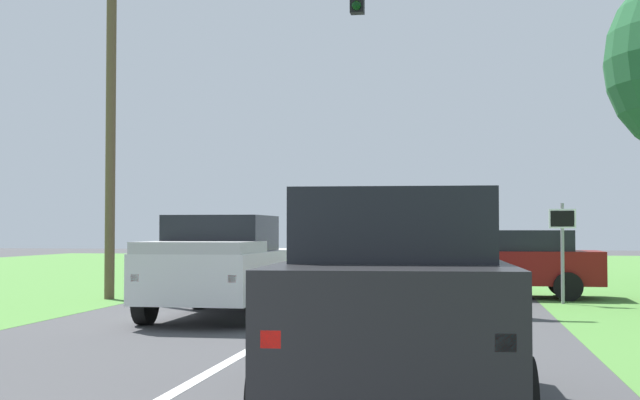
{
  "coord_description": "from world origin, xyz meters",
  "views": [
    {
      "loc": [
        2.91,
        -4.07,
        1.67
      ],
      "look_at": [
        -0.43,
        16.48,
        2.38
      ],
      "focal_mm": 48.91,
      "sensor_mm": 36.0,
      "label": 1
    }
  ],
  "objects": [
    {
      "name": "keep_moving_sign",
      "position": [
        5.16,
        16.2,
        1.46
      ],
      "size": [
        0.6,
        0.09,
        2.27
      ],
      "color": "gray",
      "rests_on": "ground_plane"
    },
    {
      "name": "red_suv_near",
      "position": [
        2.31,
        4.02,
        1.05
      ],
      "size": [
        2.29,
        4.55,
        2.01
      ],
      "color": "black",
      "rests_on": "ground_plane"
    },
    {
      "name": "ground_plane",
      "position": [
        0.0,
        9.4,
        0.0
      ],
      "size": [
        120.0,
        120.0,
        0.0
      ],
      "primitive_type": "plane",
      "color": "#424244"
    },
    {
      "name": "pickup_truck_lead",
      "position": [
        -1.57,
        12.02,
        0.98
      ],
      "size": [
        2.29,
        5.08,
        1.94
      ],
      "color": "silver",
      "rests_on": "ground_plane"
    },
    {
      "name": "crossing_suv_far",
      "position": [
        3.99,
        17.91,
        0.89
      ],
      "size": [
        4.7,
        2.16,
        1.66
      ],
      "color": "maroon",
      "rests_on": "ground_plane"
    },
    {
      "name": "traffic_light",
      "position": [
        -3.83,
        15.84,
        5.38
      ],
      "size": [
        6.8,
        0.4,
        8.29
      ],
      "color": "brown",
      "rests_on": "ground_plane"
    }
  ]
}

